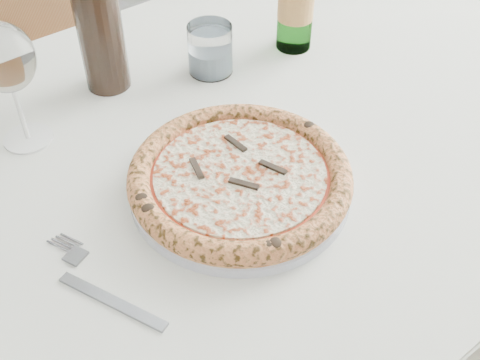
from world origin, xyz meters
The scene contains 8 objects.
dining_table centered at (0.23, 0.07, 0.67)m, with size 1.50×0.91×0.76m.
chair_far centered at (0.22, 0.83, 0.53)m, with size 0.47×0.47×0.93m.
plate centered at (0.23, -0.03, 0.76)m, with size 0.29×0.29×0.02m.
pizza centered at (0.23, -0.03, 0.78)m, with size 0.30×0.30×0.03m.
fork centered at (0.00, -0.05, 0.76)m, with size 0.07×0.20×0.00m.
wine_glass centered at (0.06, 0.25, 0.89)m, with size 0.08×0.08×0.19m.
tumbler centered at (0.37, 0.22, 0.79)m, with size 0.07×0.07×0.08m.
wine_bottle centered at (0.22, 0.30, 0.88)m, with size 0.07×0.07×0.29m.
Camera 1 is at (-0.14, -0.47, 1.32)m, focal length 45.00 mm.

